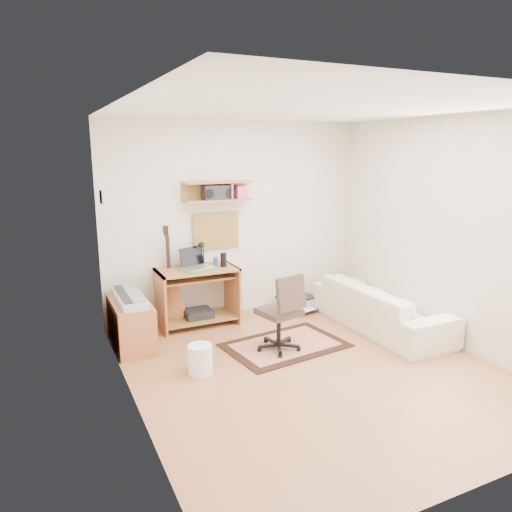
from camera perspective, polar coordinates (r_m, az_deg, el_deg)
name	(u,v)px	position (r m, az deg, el deg)	size (l,w,h in m)	color
floor	(312,369)	(5.12, 6.73, -13.26)	(3.60, 4.00, 0.01)	#AA7047
ceiling	(319,107)	(4.62, 7.60, 17.25)	(3.60, 4.00, 0.01)	white
back_wall	(236,219)	(6.46, -2.42, 4.41)	(3.60, 0.01, 2.60)	beige
left_wall	(129,265)	(4.05, -15.00, -1.00)	(0.01, 4.00, 2.60)	beige
right_wall	(450,233)	(5.86, 22.25, 2.62)	(0.01, 4.00, 2.60)	beige
wall_shelf	(218,191)	(6.18, -4.57, 7.74)	(0.90, 0.25, 0.26)	#B3673F
cork_board	(216,231)	(6.35, -4.82, 3.04)	(0.64, 0.03, 0.49)	tan
wall_photo	(102,197)	(5.45, -18.00, 6.72)	(0.02, 0.20, 0.15)	#4C8CBF
desk	(198,297)	(6.18, -7.00, -4.86)	(1.00, 0.55, 0.75)	#B3673F
laptop	(198,258)	(6.03, -7.00, -0.29)	(0.35, 0.35, 0.27)	silver
speaker	(224,260)	(6.13, -3.91, -0.45)	(0.08, 0.08, 0.18)	black
desk_lamp	(204,253)	(6.22, -6.28, 0.33)	(0.10, 0.10, 0.31)	black
pencil_cup	(216,261)	(6.25, -4.84, -0.59)	(0.07, 0.07, 0.09)	#325297
boombox	(217,193)	(6.17, -4.65, 7.55)	(0.38, 0.18, 0.20)	black
rug	(285,345)	(5.62, 3.51, -10.60)	(1.35, 0.90, 0.02)	#D8B491
task_chair	(279,312)	(5.35, 2.76, -6.68)	(0.47, 0.47, 0.91)	#382A21
cabinet	(130,323)	(5.71, -14.80, -7.76)	(0.40, 0.90, 0.55)	#B3673F
music_keyboard	(129,297)	(5.61, -14.98, -4.75)	(0.27, 0.88, 0.08)	#B2B5BA
guitar	(170,277)	(6.15, -10.21, -2.44)	(0.34, 0.22, 1.29)	#B36537
waste_basket	(200,359)	(4.97, -6.70, -12.16)	(0.25, 0.25, 0.30)	white
printer	(296,304)	(6.81, 4.83, -5.72)	(0.50, 0.39, 0.19)	#A5A8AA
sofa	(381,299)	(6.21, 14.72, -5.04)	(1.96, 0.57, 0.77)	beige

